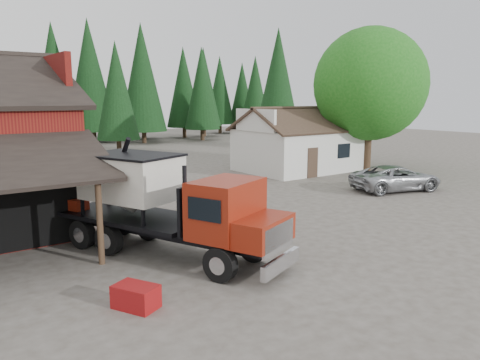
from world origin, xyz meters
TOP-DOWN VIEW (x-y plane):
  - ground at (0.00, 0.00)m, footprint 120.00×120.00m
  - farmhouse at (13.00, 13.00)m, footprint 8.60×6.42m
  - deciduous_tree at (17.01, 9.97)m, footprint 8.00×8.00m
  - conifer_backdrop at (0.00, 42.00)m, footprint 76.00×16.00m
  - near_pine_b at (6.00, 30.00)m, footprint 3.96×3.96m
  - near_pine_c at (22.00, 26.00)m, footprint 4.84×4.84m
  - feed_truck at (-3.50, 1.68)m, footprint 5.45×8.83m
  - silver_car at (12.29, 4.04)m, footprint 5.69×3.80m
  - equip_box at (-6.00, -1.53)m, footprint 1.13×1.30m

SIDE VIEW (x-z plane):
  - ground at x=0.00m, z-range 0.00..0.00m
  - conifer_backdrop at x=0.00m, z-range -8.00..8.00m
  - equip_box at x=-6.00m, z-range 0.00..0.60m
  - silver_car at x=12.29m, z-range 0.00..1.45m
  - farmhouse at x=13.00m, z-range -0.66..3.99m
  - feed_truck at x=-3.50m, z-range -0.13..3.77m
  - near_pine_b at x=6.00m, z-range 0.69..11.09m
  - deciduous_tree at x=17.01m, z-range 0.81..11.01m
  - near_pine_c at x=22.00m, z-range 0.69..13.09m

